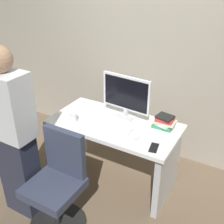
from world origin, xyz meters
TOP-DOWN VIEW (x-y plane):
  - ground_plane at (0.00, 0.00)m, footprint 9.00×9.00m
  - wall_back at (0.00, 0.83)m, footprint 6.40×0.10m
  - desk at (0.00, 0.00)m, footprint 1.31×0.67m
  - office_chair at (-0.14, -0.76)m, footprint 0.52×0.52m
  - person_at_desk at (-0.56, -0.79)m, footprint 0.40×0.24m
  - monitor at (0.04, 0.17)m, footprint 0.54×0.16m
  - keyboard at (0.02, -0.12)m, footprint 0.44×0.15m
  - mouse at (0.32, -0.13)m, footprint 0.06×0.10m
  - cup_near_keyboard at (-0.38, -0.18)m, footprint 0.07×0.07m
  - book_stack at (0.46, 0.17)m, footprint 0.22×0.19m
  - cell_phone at (0.51, -0.21)m, footprint 0.10×0.15m

SIDE VIEW (x-z plane):
  - ground_plane at x=0.00m, z-range 0.00..0.00m
  - office_chair at x=-0.14m, z-range -0.04..0.90m
  - desk at x=0.00m, z-range 0.13..0.87m
  - cell_phone at x=0.51m, z-range 0.73..0.74m
  - keyboard at x=0.02m, z-range 0.73..0.75m
  - mouse at x=0.32m, z-range 0.73..0.77m
  - cup_near_keyboard at x=-0.38m, z-range 0.73..0.82m
  - book_stack at x=0.46m, z-range 0.73..0.86m
  - person_at_desk at x=-0.56m, z-range 0.02..1.66m
  - monitor at x=0.04m, z-range 0.76..1.22m
  - wall_back at x=0.00m, z-range 0.00..3.00m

